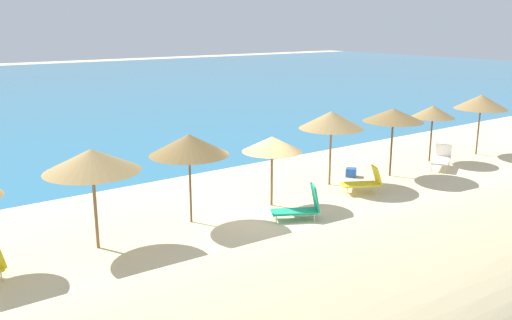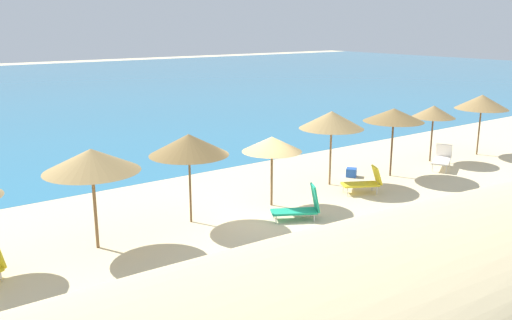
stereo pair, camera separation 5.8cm
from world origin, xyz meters
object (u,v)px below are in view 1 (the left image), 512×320
object	(u,v)px
beach_umbrella_5	(331,120)
lounge_chair_1	(442,158)
beach_umbrella_8	(481,102)
beach_umbrella_2	(92,160)
cooler_box	(351,172)
beach_umbrella_3	(189,145)
lounge_chair_3	(365,182)
lounge_chair_0	(301,207)
beach_umbrella_7	(433,112)
beach_umbrella_6	(393,115)
beach_umbrella_4	(272,144)

from	to	relation	value
beach_umbrella_5	lounge_chair_1	size ratio (longest dim) A/B	1.73
beach_umbrella_5	beach_umbrella_8	bearing A→B (deg)	-3.18
beach_umbrella_2	beach_umbrella_5	bearing A→B (deg)	3.91
lounge_chair_1	cooler_box	size ratio (longest dim) A/B	3.99
beach_umbrella_3	lounge_chair_3	xyz separation A→B (m)	(6.76, -1.19, -2.09)
lounge_chair_0	cooler_box	bearing A→B (deg)	-33.64
beach_umbrella_5	cooler_box	size ratio (longest dim) A/B	6.89
beach_umbrella_3	beach_umbrella_7	bearing A→B (deg)	1.86
lounge_chair_0	lounge_chair_1	world-z (taller)	lounge_chair_0
lounge_chair_1	cooler_box	xyz separation A→B (m)	(-4.21, 1.37, -0.27)
beach_umbrella_8	lounge_chair_0	world-z (taller)	beach_umbrella_8
beach_umbrella_7	cooler_box	size ratio (longest dim) A/B	6.08
beach_umbrella_6	beach_umbrella_7	xyz separation A→B (m)	(3.42, 0.57, -0.26)
lounge_chair_3	beach_umbrella_5	bearing A→B (deg)	38.22
beach_umbrella_8	cooler_box	distance (m)	8.17
beach_umbrella_3	cooler_box	xyz separation A→B (m)	(8.01, 0.72, -2.36)
beach_umbrella_4	beach_umbrella_6	size ratio (longest dim) A/B	0.86
beach_umbrella_7	beach_umbrella_2	bearing A→B (deg)	-177.63
beach_umbrella_3	lounge_chair_3	world-z (taller)	beach_umbrella_3
beach_umbrella_6	lounge_chair_1	size ratio (longest dim) A/B	1.68
beach_umbrella_8	cooler_box	xyz separation A→B (m)	(-7.77, 0.82, -2.39)
beach_umbrella_2	beach_umbrella_4	size ratio (longest dim) A/B	1.18
beach_umbrella_5	cooler_box	distance (m)	2.87
lounge_chair_3	beach_umbrella_7	bearing A→B (deg)	-47.08
beach_umbrella_3	lounge_chair_3	bearing A→B (deg)	-9.95
cooler_box	beach_umbrella_6	bearing A→B (deg)	-31.75
beach_umbrella_7	beach_umbrella_3	bearing A→B (deg)	-178.14
beach_umbrella_7	lounge_chair_0	size ratio (longest dim) A/B	1.59
beach_umbrella_6	beach_umbrella_8	size ratio (longest dim) A/B	0.98
beach_umbrella_2	lounge_chair_0	distance (m)	6.72
lounge_chair_1	lounge_chair_3	size ratio (longest dim) A/B	1.09
beach_umbrella_5	lounge_chair_3	xyz separation A→B (m)	(0.28, -1.60, -2.14)
beach_umbrella_2	beach_umbrella_3	size ratio (longest dim) A/B	1.00
beach_umbrella_8	lounge_chair_0	xyz separation A→B (m)	(-12.79, -1.80, -2.14)
cooler_box	lounge_chair_1	bearing A→B (deg)	-17.99
beach_umbrella_6	lounge_chair_1	bearing A→B (deg)	-10.07
beach_umbrella_5	lounge_chair_3	size ratio (longest dim) A/B	1.88
lounge_chair_0	beach_umbrella_3	bearing A→B (deg)	86.24
beach_umbrella_7	lounge_chair_1	world-z (taller)	beach_umbrella_7
beach_umbrella_8	lounge_chair_3	bearing A→B (deg)	-173.15
lounge_chair_0	lounge_chair_1	size ratio (longest dim) A/B	0.96
beach_umbrella_8	cooler_box	size ratio (longest dim) A/B	6.84
beach_umbrella_5	lounge_chair_3	bearing A→B (deg)	-79.91
beach_umbrella_2	beach_umbrella_5	xyz separation A→B (m)	(9.64, 0.66, 0.03)
beach_umbrella_2	beach_umbrella_7	world-z (taller)	beach_umbrella_2
beach_umbrella_8	lounge_chair_3	world-z (taller)	beach_umbrella_8
beach_umbrella_6	beach_umbrella_3	bearing A→B (deg)	179.09
lounge_chair_1	lounge_chair_0	bearing A→B (deg)	69.02
beach_umbrella_7	lounge_chair_3	world-z (taller)	beach_umbrella_7
beach_umbrella_3	lounge_chair_1	size ratio (longest dim) A/B	1.70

